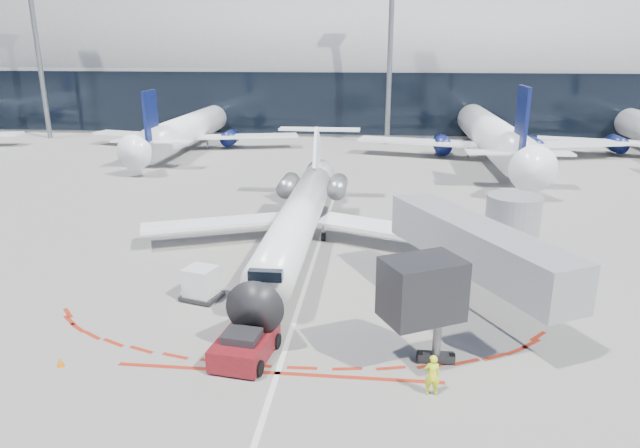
# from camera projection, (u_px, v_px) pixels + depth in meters

# --- Properties ---
(ground) EXTENTS (260.00, 260.00, 0.00)m
(ground) POSITION_uv_depth(u_px,v_px,m) (310.00, 271.00, 35.04)
(ground) COLOR slate
(ground) RESTS_ON ground
(apron_centerline) EXTENTS (0.25, 40.00, 0.01)m
(apron_centerline) POSITION_uv_depth(u_px,v_px,m) (314.00, 259.00, 36.94)
(apron_centerline) COLOR silver
(apron_centerline) RESTS_ON ground
(apron_stop_bar) EXTENTS (14.00, 0.25, 0.01)m
(apron_stop_bar) POSITION_uv_depth(u_px,v_px,m) (277.00, 373.00, 24.13)
(apron_stop_bar) COLOR maroon
(apron_stop_bar) RESTS_ON ground
(terminal_building) EXTENTS (150.00, 24.15, 24.00)m
(terminal_building) POSITION_uv_depth(u_px,v_px,m) (358.00, 75.00, 94.12)
(terminal_building) COLOR gray
(terminal_building) RESTS_ON ground
(jet_bridge) EXTENTS (10.03, 15.20, 4.90)m
(jet_bridge) POSITION_uv_depth(u_px,v_px,m) (486.00, 247.00, 30.30)
(jet_bridge) COLOR gray
(jet_bridge) RESTS_ON ground
(light_mast_west) EXTENTS (0.70, 0.70, 25.00)m
(light_mast_west) POSITION_uv_depth(u_px,v_px,m) (38.00, 51.00, 81.32)
(light_mast_west) COLOR slate
(light_mast_west) RESTS_ON ground
(light_mast_centre) EXTENTS (0.70, 0.70, 25.00)m
(light_mast_centre) POSITION_uv_depth(u_px,v_px,m) (390.00, 51.00, 76.33)
(light_mast_centre) COLOR slate
(light_mast_centre) RESTS_ON ground
(regional_jet) EXTENTS (22.38, 27.59, 6.91)m
(regional_jet) POSITION_uv_depth(u_px,v_px,m) (300.00, 214.00, 38.66)
(regional_jet) COLOR white
(regional_jet) RESTS_ON ground
(pushback_tug) EXTENTS (2.78, 5.65, 1.44)m
(pushback_tug) POSITION_uv_depth(u_px,v_px,m) (245.00, 345.00, 25.10)
(pushback_tug) COLOR #540C13
(pushback_tug) RESTS_ON ground
(ramp_worker) EXTENTS (0.67, 0.46, 1.76)m
(ramp_worker) POSITION_uv_depth(u_px,v_px,m) (432.00, 375.00, 22.42)
(ramp_worker) COLOR #EAFF1A
(ramp_worker) RESTS_ON ground
(uld_container) EXTENTS (2.33, 2.13, 1.83)m
(uld_container) POSITION_uv_depth(u_px,v_px,m) (201.00, 284.00, 30.92)
(uld_container) COLOR black
(uld_container) RESTS_ON ground
(safety_cone_left) EXTENTS (0.31, 0.31, 0.43)m
(safety_cone_left) POSITION_uv_depth(u_px,v_px,m) (61.00, 362.00, 24.57)
(safety_cone_left) COLOR orange
(safety_cone_left) RESTS_ON ground
(bg_airliner_1) EXTENTS (33.24, 35.19, 10.75)m
(bg_airliner_1) POSITION_uv_depth(u_px,v_px,m) (192.00, 107.00, 76.06)
(bg_airliner_1) COLOR white
(bg_airliner_1) RESTS_ON ground
(bg_airliner_2) EXTENTS (37.36, 39.55, 12.09)m
(bg_airliner_2) POSITION_uv_depth(u_px,v_px,m) (491.00, 108.00, 68.79)
(bg_airliner_2) COLOR white
(bg_airliner_2) RESTS_ON ground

